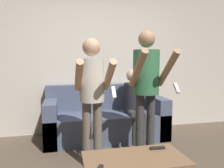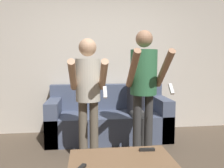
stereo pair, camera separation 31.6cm
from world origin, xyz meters
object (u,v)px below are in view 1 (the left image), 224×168
person_standing_left (92,89)px  coffee_table (135,162)px  person_seated (134,101)px  remote_far (157,148)px  person_standing_right (146,81)px  couch (106,120)px

person_standing_left → coffee_table: size_ratio=1.69×
person_standing_left → person_seated: size_ratio=1.35×
person_seated → remote_far: bearing=-99.1°
coffee_table → person_standing_right: bearing=62.6°
remote_far → couch: bearing=97.4°
person_seated → coffee_table: bearing=-107.9°
person_standing_right → remote_far: person_standing_right is taller
person_seated → person_standing_left: bearing=-135.7°
person_seated → remote_far: person_seated is taller
couch → remote_far: couch is taller
couch → person_standing_left: bearing=-110.6°
coffee_table → remote_far: (0.28, 0.13, 0.06)m
couch → person_standing_left: (-0.35, -0.93, 0.67)m
person_standing_left → coffee_table: (0.28, -0.81, -0.58)m
person_standing_right → coffee_table: size_ratio=1.81×
person_standing_left → person_seated: (0.79, 0.77, -0.33)m
couch → person_seated: 0.58m
coffee_table → remote_far: bearing=24.9°
person_standing_left → person_seated: person_standing_left is taller
couch → person_standing_right: (0.35, -0.93, 0.75)m
couch → remote_far: 1.63m
couch → coffee_table: size_ratio=2.13×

